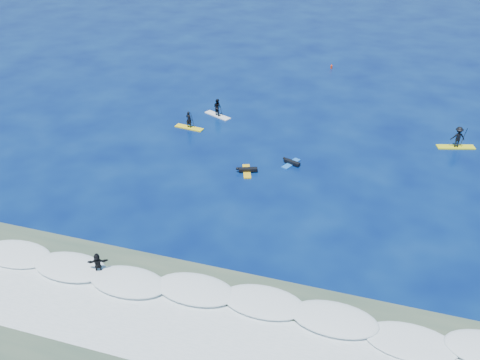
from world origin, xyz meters
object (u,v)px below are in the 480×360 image
(sup_paddler_right, at_px, (458,138))
(prone_paddler_near, at_px, (247,170))
(prone_paddler_far, at_px, (291,163))
(sup_paddler_left, at_px, (189,122))
(wave_surfer, at_px, (98,264))
(sup_paddler_center, at_px, (217,109))
(marker_buoy, at_px, (331,67))

(sup_paddler_right, distance_m, prone_paddler_near, 18.71)
(prone_paddler_near, relative_size, prone_paddler_far, 1.08)
(sup_paddler_left, distance_m, sup_paddler_right, 23.81)
(prone_paddler_far, relative_size, wave_surfer, 1.03)
(sup_paddler_left, relative_size, prone_paddler_near, 1.26)
(sup_paddler_center, bearing_deg, wave_surfer, -62.33)
(marker_buoy, bearing_deg, prone_paddler_near, -95.50)
(sup_paddler_left, relative_size, marker_buoy, 4.72)
(sup_paddler_center, relative_size, prone_paddler_far, 1.41)
(sup_paddler_left, relative_size, sup_paddler_center, 0.96)
(sup_paddler_left, height_order, prone_paddler_near, sup_paddler_left)
(prone_paddler_near, distance_m, marker_buoy, 26.74)
(sup_paddler_right, xyz_separation_m, prone_paddler_far, (-13.01, -7.18, -0.74))
(sup_paddler_center, height_order, wave_surfer, sup_paddler_center)
(sup_paddler_left, height_order, marker_buoy, sup_paddler_left)
(prone_paddler_near, height_order, prone_paddler_far, prone_paddler_near)
(sup_paddler_left, bearing_deg, sup_paddler_center, 72.41)
(sup_paddler_center, height_order, prone_paddler_near, sup_paddler_center)
(sup_paddler_left, bearing_deg, marker_buoy, 71.38)
(sup_paddler_left, height_order, sup_paddler_center, sup_paddler_center)
(sup_paddler_left, distance_m, prone_paddler_far, 11.27)
(wave_surfer, height_order, marker_buoy, wave_surfer)
(sup_paddler_center, bearing_deg, prone_paddler_far, -13.70)
(sup_paddler_left, bearing_deg, wave_surfer, -75.47)
(prone_paddler_near, bearing_deg, prone_paddler_far, -73.83)
(sup_paddler_center, distance_m, prone_paddler_near, 11.26)
(prone_paddler_near, xyz_separation_m, prone_paddler_far, (3.11, 2.29, -0.01))
(prone_paddler_near, bearing_deg, wave_surfer, 140.99)
(sup_paddler_left, distance_m, sup_paddler_center, 3.77)
(wave_surfer, bearing_deg, sup_paddler_left, 71.21)
(sup_paddler_center, xyz_separation_m, marker_buoy, (8.43, 17.03, -0.50))
(wave_surfer, xyz_separation_m, marker_buoy, (7.48, 41.11, -0.55))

